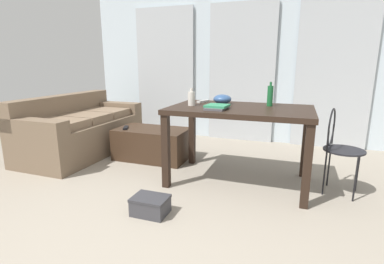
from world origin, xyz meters
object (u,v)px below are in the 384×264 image
tv_remote_on_table (203,101)px  bottle_far (192,98)px  couch (81,130)px  bowl (222,99)px  wire_chair (338,141)px  bottle_near (270,96)px  book_stack (217,107)px  coffee_table (152,144)px  craft_table (240,117)px  tv_remote_primary (126,128)px  shoebox (150,205)px

tv_remote_on_table → bottle_far: bearing=-76.7°
couch → bowl: 2.10m
couch → wire_chair: wire_chair is taller
bottle_near → book_stack: bearing=-141.0°
bowl → book_stack: bearing=-84.1°
bottle_far → book_stack: bearing=-24.3°
coffee_table → book_stack: 1.32m
bottle_near → wire_chair: bearing=-11.2°
craft_table → tv_remote_primary: (-1.54, 0.28, -0.28)m
bowl → tv_remote_primary: size_ratio=1.08×
wire_chair → shoebox: size_ratio=2.79×
book_stack → bowl: bearing=95.9°
coffee_table → tv_remote_on_table: (0.74, -0.14, 0.61)m
couch → bottle_far: bearing=-10.6°
wire_chair → tv_remote_primary: size_ratio=4.55×
bottle_far → bowl: bottle_far is taller
couch → tv_remote_primary: couch is taller
coffee_table → bowl: 1.19m
couch → wire_chair: bearing=-4.0°
bottle_near → bottle_far: 0.81m
coffee_table → bottle_far: size_ratio=5.13×
bowl → shoebox: bowl is taller
tv_remote_primary → bowl: bearing=-29.0°
couch → bowl: bowl is taller
craft_table → wire_chair: size_ratio=1.72×
craft_table → wire_chair: wire_chair is taller
craft_table → shoebox: craft_table is taller
coffee_table → tv_remote_on_table: 0.97m
bottle_near → tv_remote_on_table: 0.75m
wire_chair → bottle_near: bearing=168.8°
couch → bottle_far: 1.87m
bottle_far → shoebox: size_ratio=0.61×
craft_table → bottle_far: (-0.51, -0.05, 0.18)m
craft_table → bowl: bearing=141.6°
bowl → craft_table: bearing=-38.4°
tv_remote_on_table → shoebox: 1.39m
bottle_far → book_stack: (0.31, -0.14, -0.06)m
craft_table → bowl: (-0.23, 0.19, 0.15)m
wire_chair → tv_remote_on_table: size_ratio=4.71×
wire_chair → bottle_far: bearing=-175.8°
coffee_table → tv_remote_on_table: tv_remote_on_table is taller
coffee_table → craft_table: bearing=-17.4°
couch → craft_table: 2.31m
coffee_table → bottle_near: size_ratio=3.73×
wire_chair → tv_remote_on_table: (-1.40, 0.18, 0.30)m
bowl → shoebox: bearing=-105.8°
bowl → shoebox: size_ratio=0.67×
wire_chair → shoebox: bearing=-146.0°
shoebox → craft_table: bearing=59.6°
bottle_far → tv_remote_on_table: 0.30m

